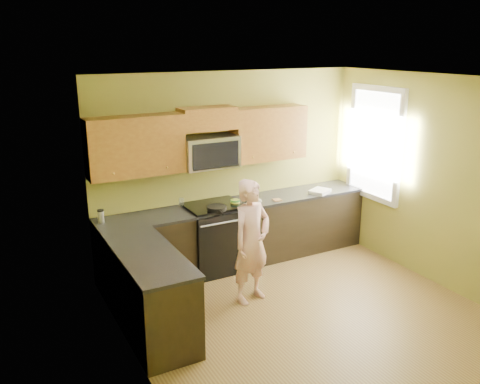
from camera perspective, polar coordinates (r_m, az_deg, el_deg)
floor at (r=6.06m, az=7.74°, el=-13.84°), size 4.00×4.00×0.00m
ceiling at (r=5.25m, az=8.91°, el=12.52°), size 4.00×4.00×0.00m
wall_back at (r=7.14m, az=-1.26°, el=2.79°), size 4.00×0.00×4.00m
wall_front at (r=4.20m, az=24.87°, el=-9.07°), size 4.00×0.00×4.00m
wall_left at (r=4.66m, az=-12.04°, el=-5.28°), size 0.00×4.00×4.00m
wall_right at (r=6.85m, az=21.89°, el=0.96°), size 0.00×4.00×4.00m
cabinet_back_run at (r=7.16m, az=-0.11°, el=-4.80°), size 4.00×0.60×0.88m
cabinet_left_run at (r=5.64m, az=-10.30°, el=-11.34°), size 0.60×1.60×0.88m
countertop_back at (r=7.00m, az=-0.07°, el=-1.33°), size 4.00×0.62×0.04m
countertop_left at (r=5.44m, az=-10.44°, el=-7.04°), size 0.62×1.60×0.04m
stove at (r=6.96m, az=-2.93°, el=-5.17°), size 0.76×0.65×0.95m
microwave at (r=6.77m, az=-3.50°, el=2.86°), size 0.76×0.40×0.42m
upper_cab_left at (r=6.47m, az=-11.61°, el=1.88°), size 1.22×0.33×0.75m
upper_cab_right at (r=7.24m, az=3.15°, el=3.76°), size 1.12×0.33×0.75m
upper_cab_over_mw at (r=6.68m, az=-3.73°, el=8.35°), size 0.76×0.33×0.30m
window at (r=7.57m, az=15.13°, el=5.33°), size 0.06×1.06×1.66m
woman at (r=6.04m, az=1.32°, el=-5.66°), size 0.64×0.51×1.53m
frying_pan at (r=6.58m, az=-2.66°, el=-2.09°), size 0.33×0.48×0.06m
butter_tub at (r=6.88m, az=-0.55°, el=-1.47°), size 0.14×0.14×0.09m
toast_slice at (r=7.09m, az=4.25°, el=-0.91°), size 0.12×0.12×0.01m
napkin_a at (r=6.96m, az=2.05°, el=-1.00°), size 0.13×0.14×0.06m
napkin_b at (r=7.06m, az=1.22°, el=-0.71°), size 0.12×0.14×0.07m
dish_towel at (r=7.51m, az=9.08°, el=0.08°), size 0.37×0.35×0.05m
travel_mug at (r=6.44m, az=-15.50°, el=-3.40°), size 0.10×0.10×0.17m
glass_c at (r=6.84m, az=-6.70°, el=-1.17°), size 0.09×0.09×0.12m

